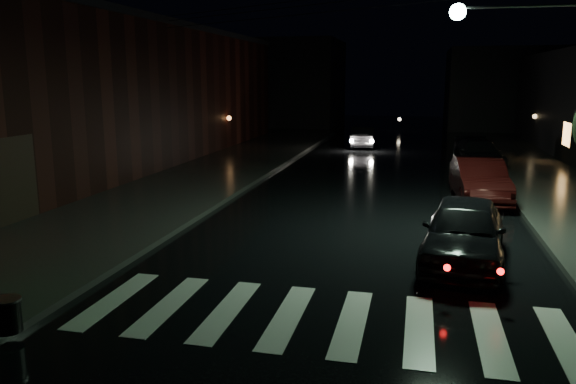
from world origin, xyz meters
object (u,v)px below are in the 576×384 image
Objects in this scene: parked_car_a at (464,231)px; parked_car_c at (478,154)px; parked_car_d at (475,149)px; oncoming_car at (363,137)px; parked_car_b at (479,180)px.

parked_car_c is at bearing 90.30° from parked_car_a.
parked_car_d is at bearing 91.02° from parked_car_a.
parked_car_a is 0.96× the size of parked_car_c.
parked_car_b is at bearing 106.51° from oncoming_car.
parked_car_a reaches higher than parked_car_c.
parked_car_b reaches higher than parked_car_c.
parked_car_d is at bearing 84.02° from parked_car_c.
parked_car_a is at bearing -92.19° from parked_car_d.
parked_car_d is 1.17× the size of oncoming_car.
oncoming_car is at bearing 125.92° from parked_car_c.
oncoming_car reaches higher than parked_car_d.
oncoming_car is at bearing 108.33° from parked_car_a.
parked_car_d is 8.33m from oncoming_car.
parked_car_c reaches higher than oncoming_car.
parked_car_a is at bearing 97.84° from oncoming_car.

